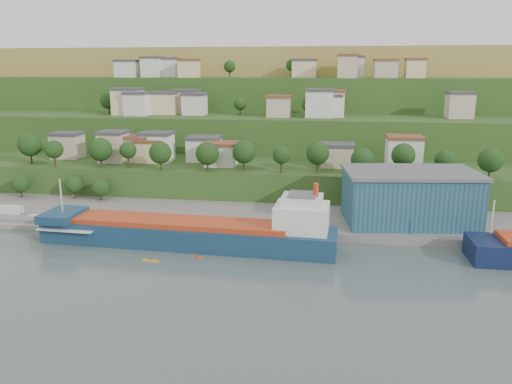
% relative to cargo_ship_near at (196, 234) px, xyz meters
% --- Properties ---
extents(ground, '(500.00, 500.00, 0.00)m').
position_rel_cargo_ship_near_xyz_m(ground, '(2.63, -8.69, -2.71)').
color(ground, '#43514F').
rests_on(ground, ground).
extents(quay, '(220.00, 26.00, 4.00)m').
position_rel_cargo_ship_near_xyz_m(quay, '(22.63, 19.31, -2.71)').
color(quay, slate).
rests_on(quay, ground).
extents(pebble_beach, '(40.00, 18.00, 2.40)m').
position_rel_cargo_ship_near_xyz_m(pebble_beach, '(-52.37, 13.31, -2.71)').
color(pebble_beach, slate).
rests_on(pebble_beach, ground).
extents(hillside, '(360.00, 210.58, 96.00)m').
position_rel_cargo_ship_near_xyz_m(hillside, '(2.61, 159.96, -2.62)').
color(hillside, '#284719').
rests_on(hillside, ground).
extents(cargo_ship_near, '(66.47, 13.40, 16.98)m').
position_rel_cargo_ship_near_xyz_m(cargo_ship_near, '(0.00, 0.00, 0.00)').
color(cargo_ship_near, '#14304E').
rests_on(cargo_ship_near, ground).
extents(warehouse, '(33.06, 22.58, 12.80)m').
position_rel_cargo_ship_near_xyz_m(warehouse, '(48.10, 18.39, 5.72)').
color(warehouse, navy).
rests_on(warehouse, quay).
extents(caravan, '(6.00, 2.68, 2.76)m').
position_rel_cargo_ship_near_xyz_m(caravan, '(-52.52, 11.26, -0.13)').
color(caravan, silver).
rests_on(caravan, pebble_beach).
extents(dinghy, '(4.53, 2.78, 0.85)m').
position_rel_cargo_ship_near_xyz_m(dinghy, '(-44.76, 10.75, -1.09)').
color(dinghy, silver).
rests_on(dinghy, pebble_beach).
extents(kayak_orange, '(2.81, 1.62, 0.71)m').
position_rel_cargo_ship_near_xyz_m(kayak_orange, '(2.02, -7.06, -2.50)').
color(kayak_orange, '#F65415').
rests_on(kayak_orange, ground).
extents(kayak_yellow, '(3.46, 0.97, 0.85)m').
position_rel_cargo_ship_near_xyz_m(kayak_yellow, '(-6.89, -10.49, -2.46)').
color(kayak_yellow, gold).
rests_on(kayak_yellow, ground).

